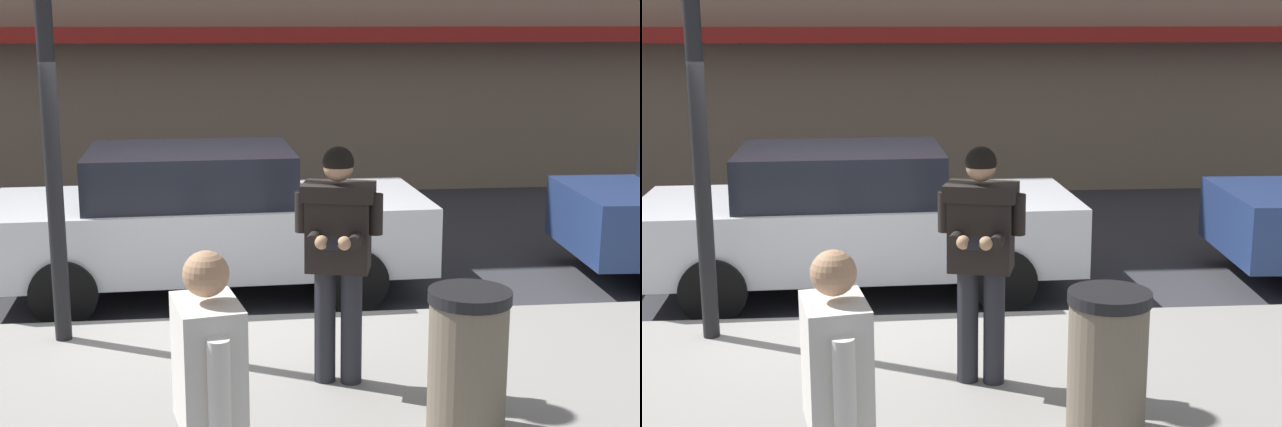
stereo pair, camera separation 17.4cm
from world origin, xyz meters
TOP-DOWN VIEW (x-y plane):
  - ground_plane at (0.00, 0.00)m, footprint 80.00×80.00m
  - curb_paint_line at (1.00, 0.05)m, footprint 28.00×0.12m
  - parked_sedan_mid at (0.03, 1.03)m, footprint 4.57×2.06m
  - man_texting_on_phone at (1.06, -1.83)m, footprint 0.63×0.64m
  - pedestrian_in_light_coat at (0.14, -4.29)m, footprint 0.38×0.59m
  - trash_bin at (1.80, -2.74)m, footprint 0.55×0.55m

SIDE VIEW (x-z plane):
  - ground_plane at x=0.00m, z-range 0.00..0.00m
  - curb_paint_line at x=1.00m, z-range 0.00..0.01m
  - trash_bin at x=1.80m, z-range 0.14..1.12m
  - parked_sedan_mid at x=0.03m, z-range 0.02..1.56m
  - pedestrian_in_light_coat at x=0.14m, z-range 0.26..1.96m
  - man_texting_on_phone at x=1.06m, z-range 0.35..2.15m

